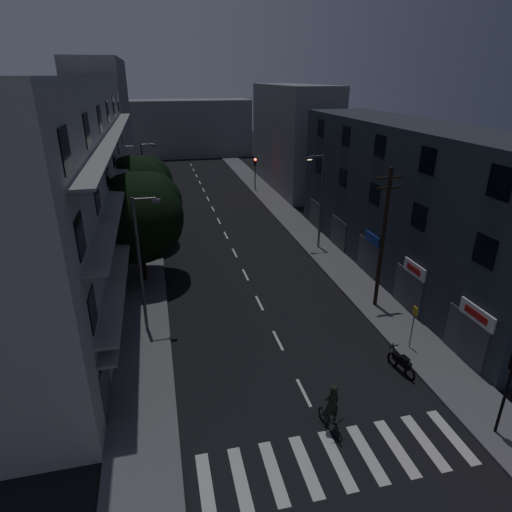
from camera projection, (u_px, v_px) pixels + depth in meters
name	position (u px, v px, depth m)	size (l,w,h in m)	color
ground	(225.00, 234.00, 41.09)	(160.00, 160.00, 0.00)	black
sidewalk_left	(145.00, 239.00, 39.48)	(3.00, 90.00, 0.15)	#565659
sidewalk_right	(299.00, 227.00, 42.65)	(3.00, 90.00, 0.15)	#565659
crosswalk	(337.00, 460.00, 16.88)	(10.90, 3.00, 0.01)	beige
lane_markings	(216.00, 215.00, 46.70)	(0.15, 60.50, 0.01)	beige
building_left	(68.00, 186.00, 29.57)	(7.00, 36.00, 14.00)	#A5A5A0
building_right	(407.00, 200.00, 31.62)	(6.19, 28.00, 11.00)	#272D35
building_far_left	(104.00, 125.00, 56.08)	(6.00, 20.00, 16.00)	slate
building_far_right	(292.00, 137.00, 56.34)	(6.00, 20.00, 13.00)	slate
building_far_end	(185.00, 128.00, 79.50)	(24.00, 8.00, 10.00)	slate
tree_near	(138.00, 214.00, 29.78)	(6.40, 6.40, 7.90)	black
tree_mid	(136.00, 190.00, 36.22)	(6.36, 6.36, 7.83)	black
tree_far	(143.00, 178.00, 45.21)	(4.99, 4.99, 6.17)	black
traffic_signal_near	(512.00, 375.00, 16.87)	(0.28, 0.37, 4.10)	black
traffic_signal_far_right	(255.00, 167.00, 55.16)	(0.28, 0.37, 4.10)	black
traffic_signal_far_left	(151.00, 175.00, 50.76)	(0.28, 0.37, 4.10)	black
street_lamp_left_near	(142.00, 260.00, 23.68)	(1.51, 0.25, 8.00)	slate
street_lamp_right	(320.00, 197.00, 35.79)	(1.51, 0.25, 8.00)	slate
street_lamp_left_far	(146.00, 181.00, 41.49)	(1.51, 0.25, 8.00)	slate
utility_pole	(383.00, 237.00, 26.24)	(1.80, 0.24, 9.00)	black
bus_stop_sign	(414.00, 320.00, 22.98)	(0.06, 0.35, 2.52)	#595B60
motorcycle	(401.00, 363.00, 21.72)	(0.66, 2.01, 1.30)	black
cyclist	(331.00, 415.00, 17.99)	(0.94, 1.97, 2.40)	black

